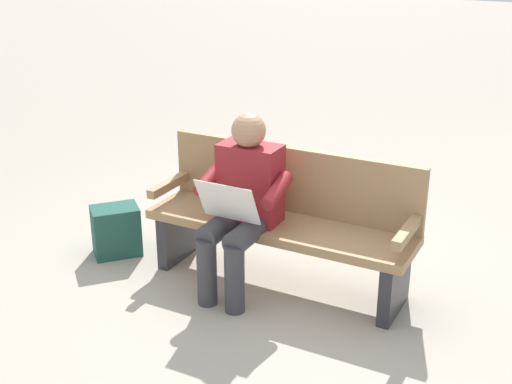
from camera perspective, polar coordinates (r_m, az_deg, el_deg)
name	(u,v)px	position (r m, az deg, el deg)	size (l,w,h in m)	color
ground_plane	(278,283)	(4.63, 1.88, -7.66)	(40.00, 40.00, 0.00)	#A89E8E
bench_near	(284,217)	(4.49, 2.34, -2.14)	(1.81, 0.51, 0.90)	#9E7A51
person_seated	(242,200)	(4.31, -1.18, -0.72)	(0.58, 0.58, 1.18)	maroon
backpack	(116,231)	(5.06, -11.74, -3.22)	(0.40, 0.41, 0.37)	#1E4C42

